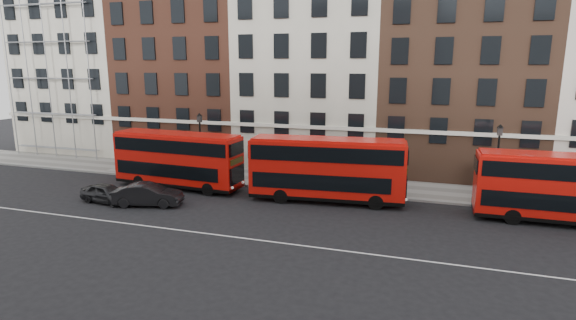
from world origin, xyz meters
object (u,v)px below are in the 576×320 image
(bus_d, at_px, (565,187))
(car_rear, at_px, (107,193))
(bus_c, at_px, (326,168))
(car_front, at_px, (148,195))
(bus_b, at_px, (177,159))

(bus_d, bearing_deg, car_rear, -170.77)
(bus_c, bearing_deg, car_front, -163.16)
(bus_c, xyz_separation_m, bus_d, (14.43, 0.00, -0.14))
(bus_d, distance_m, car_rear, 29.23)
(bus_c, height_order, car_front, bus_c)
(car_rear, bearing_deg, bus_d, -73.63)
(car_rear, bearing_deg, bus_b, -21.85)
(bus_b, distance_m, bus_d, 26.11)
(bus_b, relative_size, bus_c, 0.96)
(bus_d, height_order, car_rear, bus_d)
(car_rear, xyz_separation_m, car_front, (3.09, 0.30, 0.09))
(car_rear, relative_size, car_front, 0.85)
(bus_d, bearing_deg, car_front, -170.28)
(bus_d, height_order, car_front, bus_d)
(bus_b, distance_m, bus_c, 11.68)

